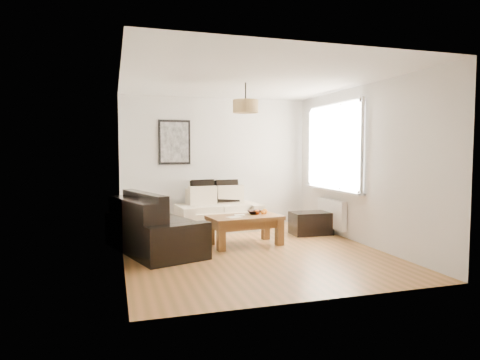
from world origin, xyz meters
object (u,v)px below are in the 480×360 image
object	(u,v)px
sofa_leather	(154,225)
ottoman	(311,223)
loveseat_cream	(219,210)
coffee_table	(245,230)

from	to	relation	value
sofa_leather	ottoman	world-z (taller)	sofa_leather
loveseat_cream	coffee_table	world-z (taller)	loveseat_cream
loveseat_cream	ottoman	bearing A→B (deg)	-34.03
sofa_leather	ottoman	size ratio (longest dim) A/B	2.63
coffee_table	loveseat_cream	bearing A→B (deg)	93.96
sofa_leather	ottoman	xyz separation A→B (m)	(2.88, 0.48, -0.20)
loveseat_cream	sofa_leather	world-z (taller)	sofa_leather
loveseat_cream	coffee_table	xyz separation A→B (m)	(0.09, -1.37, -0.15)
coffee_table	ottoman	world-z (taller)	coffee_table
sofa_leather	coffee_table	world-z (taller)	sofa_leather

